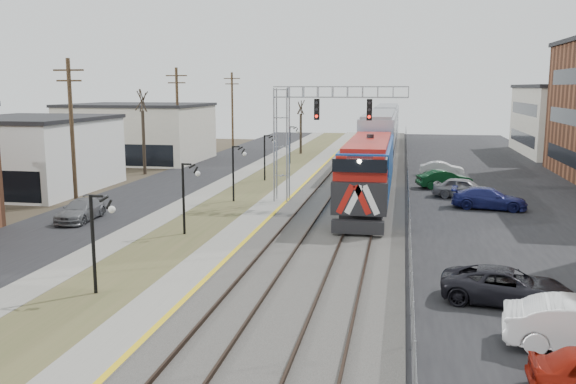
# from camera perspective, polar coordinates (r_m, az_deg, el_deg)

# --- Properties ---
(street_west) EXTENTS (7.00, 120.00, 0.04)m
(street_west) POSITION_cam_1_polar(r_m,az_deg,el_deg) (52.50, -10.93, 0.78)
(street_west) COLOR black
(street_west) RESTS_ON ground
(sidewalk) EXTENTS (2.00, 120.00, 0.08)m
(sidewalk) POSITION_cam_1_polar(r_m,az_deg,el_deg) (51.02, -6.23, 0.67)
(sidewalk) COLOR gray
(sidewalk) RESTS_ON ground
(grass_median) EXTENTS (4.00, 120.00, 0.06)m
(grass_median) POSITION_cam_1_polar(r_m,az_deg,el_deg) (50.24, -2.95, 0.56)
(grass_median) COLOR #484E29
(grass_median) RESTS_ON ground
(platform) EXTENTS (2.00, 120.00, 0.24)m
(platform) POSITION_cam_1_polar(r_m,az_deg,el_deg) (49.61, 0.42, 0.56)
(platform) COLOR gray
(platform) RESTS_ON ground
(ballast_bed) EXTENTS (8.00, 120.00, 0.20)m
(ballast_bed) POSITION_cam_1_polar(r_m,az_deg,el_deg) (48.98, 6.18, 0.36)
(ballast_bed) COLOR #595651
(ballast_bed) RESTS_ON ground
(parking_lot) EXTENTS (16.00, 120.00, 0.04)m
(parking_lot) POSITION_cam_1_polar(r_m,az_deg,el_deg) (49.55, 20.15, -0.17)
(parking_lot) COLOR black
(parking_lot) RESTS_ON ground
(platform_edge) EXTENTS (0.24, 120.00, 0.01)m
(platform_edge) POSITION_cam_1_polar(r_m,az_deg,el_deg) (49.44, 1.42, 0.67)
(platform_edge) COLOR gold
(platform_edge) RESTS_ON platform
(track_near) EXTENTS (1.58, 120.00, 0.15)m
(track_near) POSITION_cam_1_polar(r_m,az_deg,el_deg) (49.15, 3.86, 0.63)
(track_near) COLOR #2D2119
(track_near) RESTS_ON ballast_bed
(track_far) EXTENTS (1.58, 120.00, 0.15)m
(track_far) POSITION_cam_1_polar(r_m,az_deg,el_deg) (48.87, 7.94, 0.51)
(track_far) COLOR #2D2119
(track_far) RESTS_ON ballast_bed
(train) EXTENTS (3.00, 63.05, 5.33)m
(train) POSITION_cam_1_polar(r_m,az_deg,el_deg) (65.01, 8.72, 5.09)
(train) COLOR #13469B
(train) RESTS_ON ground
(signal_gantry) EXTENTS (9.00, 1.07, 8.15)m
(signal_gantry) POSITION_cam_1_polar(r_m,az_deg,el_deg) (41.76, 1.72, 6.37)
(signal_gantry) COLOR gray
(signal_gantry) RESTS_ON ground
(lampposts) EXTENTS (0.14, 62.14, 4.00)m
(lampposts) POSITION_cam_1_polar(r_m,az_deg,el_deg) (34.13, -9.58, -0.60)
(lampposts) COLOR black
(lampposts) RESTS_ON ground
(utility_poles) EXTENTS (0.28, 80.28, 10.00)m
(utility_poles) POSITION_cam_1_polar(r_m,az_deg,el_deg) (44.29, -19.55, 5.25)
(utility_poles) COLOR #4C3823
(utility_poles) RESTS_ON ground
(fence) EXTENTS (0.04, 120.00, 1.60)m
(fence) POSITION_cam_1_polar(r_m,az_deg,el_deg) (48.74, 11.13, 1.02)
(fence) COLOR gray
(fence) RESTS_ON ground
(bare_trees) EXTENTS (12.30, 42.30, 5.95)m
(bare_trees) POSITION_cam_1_polar(r_m,az_deg,el_deg) (56.20, -10.67, 4.13)
(bare_trees) COLOR #382D23
(bare_trees) RESTS_ON ground
(car_lot_c) EXTENTS (5.12, 2.99, 1.34)m
(car_lot_c) POSITION_cam_1_polar(r_m,az_deg,el_deg) (24.50, 19.82, -8.39)
(car_lot_c) COLOR black
(car_lot_c) RESTS_ON ground
(car_lot_d) EXTENTS (5.09, 2.65, 1.41)m
(car_lot_d) POSITION_cam_1_polar(r_m,az_deg,el_deg) (42.76, 18.30, -0.63)
(car_lot_d) COLOR navy
(car_lot_d) RESTS_ON ground
(car_lot_e) EXTENTS (4.72, 2.85, 1.50)m
(car_lot_e) POSITION_cam_1_polar(r_m,az_deg,el_deg) (46.36, 16.14, 0.31)
(car_lot_e) COLOR gray
(car_lot_e) RESTS_ON ground
(car_lot_f) EXTENTS (4.61, 2.69, 1.44)m
(car_lot_f) POSITION_cam_1_polar(r_m,az_deg,el_deg) (50.63, 14.43, 1.12)
(car_lot_f) COLOR #0B3719
(car_lot_f) RESTS_ON ground
(car_street_b) EXTENTS (2.03, 4.48, 1.27)m
(car_street_b) POSITION_cam_1_polar(r_m,az_deg,el_deg) (39.21, -18.82, -1.68)
(car_street_b) COLOR slate
(car_street_b) RESTS_ON ground
(car_lot_g) EXTENTS (4.00, 1.52, 1.30)m
(car_lot_g) POSITION_cam_1_polar(r_m,az_deg,el_deg) (57.65, 14.19, 2.09)
(car_lot_g) COLOR silver
(car_lot_g) RESTS_ON ground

